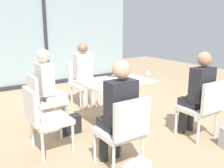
% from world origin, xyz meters
% --- Properties ---
extents(ground_plane, '(12.00, 12.00, 0.00)m').
position_xyz_m(ground_plane, '(0.00, 0.00, 0.00)').
color(ground_plane, tan).
extents(window_wall_backdrop, '(4.96, 0.10, 2.70)m').
position_xyz_m(window_wall_backdrop, '(0.00, 3.20, 1.21)').
color(window_wall_backdrop, '#9FB7BC').
rests_on(window_wall_backdrop, ground_plane).
extents(dining_table_main, '(1.11, 0.79, 0.73)m').
position_xyz_m(dining_table_main, '(0.00, 0.00, 0.52)').
color(dining_table_main, silver).
rests_on(dining_table_main, ground_plane).
extents(chair_front_left, '(0.46, 0.50, 0.87)m').
position_xyz_m(chair_front_left, '(-0.70, -1.17, 0.50)').
color(chair_front_left, silver).
rests_on(chair_front_left, ground_plane).
extents(chair_front_right, '(0.46, 0.50, 0.87)m').
position_xyz_m(chair_front_right, '(0.70, -1.17, 0.50)').
color(chair_front_right, silver).
rests_on(chair_front_right, ground_plane).
extents(chair_far_left, '(0.50, 0.46, 0.87)m').
position_xyz_m(chair_far_left, '(-1.06, 0.46, 0.50)').
color(chair_far_left, silver).
rests_on(chair_far_left, ground_plane).
extents(chair_near_window, '(0.46, 0.51, 0.87)m').
position_xyz_m(chair_near_window, '(0.00, 1.17, 0.50)').
color(chair_near_window, silver).
rests_on(chair_near_window, ground_plane).
extents(chair_side_end, '(0.50, 0.46, 0.87)m').
position_xyz_m(chair_side_end, '(-1.31, -0.31, 0.50)').
color(chair_side_end, silver).
rests_on(chair_side_end, ground_plane).
extents(person_front_left, '(0.34, 0.39, 1.26)m').
position_xyz_m(person_front_left, '(-0.70, -1.06, 0.70)').
color(person_front_left, '#28282D').
rests_on(person_front_left, ground_plane).
extents(person_front_right, '(0.34, 0.39, 1.26)m').
position_xyz_m(person_front_right, '(0.70, -1.06, 0.70)').
color(person_front_right, '#28282D').
rests_on(person_front_right, ground_plane).
extents(person_far_left, '(0.39, 0.34, 1.26)m').
position_xyz_m(person_far_left, '(-0.95, 0.46, 0.70)').
color(person_far_left, silver).
rests_on(person_far_left, ground_plane).
extents(person_near_window, '(0.34, 0.39, 1.26)m').
position_xyz_m(person_near_window, '(-0.00, 1.06, 0.70)').
color(person_near_window, silver).
rests_on(person_near_window, ground_plane).
extents(wine_glass_0, '(0.07, 0.07, 0.18)m').
position_xyz_m(wine_glass_0, '(0.46, -0.27, 0.86)').
color(wine_glass_0, silver).
rests_on(wine_glass_0, dining_table_main).
extents(wine_glass_1, '(0.07, 0.07, 0.18)m').
position_xyz_m(wine_glass_1, '(-0.13, -0.22, 0.86)').
color(wine_glass_1, silver).
rests_on(wine_glass_1, dining_table_main).
extents(wine_glass_2, '(0.07, 0.07, 0.18)m').
position_xyz_m(wine_glass_2, '(0.37, 0.31, 0.86)').
color(wine_glass_2, silver).
rests_on(wine_glass_2, dining_table_main).
extents(wine_glass_3, '(0.07, 0.07, 0.18)m').
position_xyz_m(wine_glass_3, '(0.32, 0.19, 0.86)').
color(wine_glass_3, silver).
rests_on(wine_glass_3, dining_table_main).
extents(coffee_cup, '(0.08, 0.08, 0.09)m').
position_xyz_m(coffee_cup, '(0.07, -0.11, 0.78)').
color(coffee_cup, white).
rests_on(coffee_cup, dining_table_main).
extents(cell_phone_on_table, '(0.14, 0.16, 0.01)m').
position_xyz_m(cell_phone_on_table, '(0.12, 0.31, 0.73)').
color(cell_phone_on_table, black).
rests_on(cell_phone_on_table, dining_table_main).
extents(handbag_2, '(0.30, 0.17, 0.28)m').
position_xyz_m(handbag_2, '(-0.80, 0.04, 0.14)').
color(handbag_2, '#232328').
rests_on(handbag_2, ground_plane).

